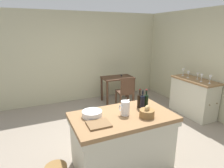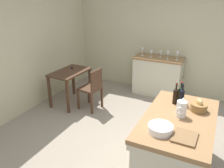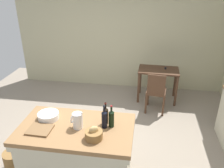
% 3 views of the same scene
% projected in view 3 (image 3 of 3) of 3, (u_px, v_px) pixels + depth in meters
% --- Properties ---
extents(ground_plane, '(6.76, 6.76, 0.00)m').
position_uv_depth(ground_plane, '(103.00, 148.00, 3.92)').
color(ground_plane, gray).
extents(wall_back, '(5.32, 0.12, 2.60)m').
position_uv_depth(wall_back, '(122.00, 37.00, 5.70)').
color(wall_back, '#B7B28E').
rests_on(wall_back, ground).
extents(island_table, '(1.51, 0.88, 0.87)m').
position_uv_depth(island_table, '(78.00, 151.00, 3.17)').
color(island_table, olive).
rests_on(island_table, ground).
extents(writing_desk, '(0.92, 0.60, 0.81)m').
position_uv_depth(writing_desk, '(158.00, 75.00, 5.25)').
color(writing_desk, '#472D1E').
rests_on(writing_desk, ground).
extents(wooden_chair, '(0.44, 0.44, 0.90)m').
position_uv_depth(wooden_chair, '(156.00, 91.00, 4.79)').
color(wooden_chair, '#472D1E').
rests_on(wooden_chair, ground).
extents(pitcher, '(0.17, 0.13, 0.26)m').
position_uv_depth(pitcher, '(78.00, 120.00, 2.95)').
color(pitcher, white).
rests_on(pitcher, island_table).
extents(wash_bowl, '(0.29, 0.29, 0.08)m').
position_uv_depth(wash_bowl, '(48.00, 116.00, 3.17)').
color(wash_bowl, white).
rests_on(wash_bowl, island_table).
extents(bread_basket, '(0.22, 0.22, 0.18)m').
position_uv_depth(bread_basket, '(94.00, 134.00, 2.76)').
color(bread_basket, olive).
rests_on(bread_basket, island_table).
extents(cutting_board, '(0.31, 0.26, 0.02)m').
position_uv_depth(cutting_board, '(40.00, 130.00, 2.93)').
color(cutting_board, brown).
rests_on(cutting_board, island_table).
extents(wine_bottle_dark, '(0.07, 0.07, 0.31)m').
position_uv_depth(wine_bottle_dark, '(111.00, 118.00, 2.96)').
color(wine_bottle_dark, black).
rests_on(wine_bottle_dark, island_table).
extents(wine_bottle_amber, '(0.07, 0.07, 0.31)m').
position_uv_depth(wine_bottle_amber, '(106.00, 115.00, 3.03)').
color(wine_bottle_amber, black).
rests_on(wine_bottle_amber, island_table).
extents(wine_bottle_green, '(0.07, 0.07, 0.32)m').
position_uv_depth(wine_bottle_green, '(104.00, 119.00, 2.95)').
color(wine_bottle_green, black).
rests_on(wine_bottle_green, island_table).
extents(wicker_hamper, '(0.30, 0.30, 0.30)m').
position_uv_depth(wicker_hamper, '(14.00, 160.00, 3.46)').
color(wicker_hamper, olive).
rests_on(wicker_hamper, ground).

